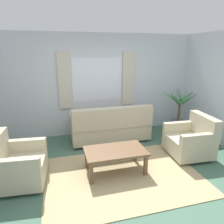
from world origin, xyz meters
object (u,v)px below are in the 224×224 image
object	(u,v)px
coffee_table	(115,153)
potted_plant	(179,113)
couch	(111,127)
armchair_left	(15,165)
armchair_right	(191,140)

from	to	relation	value
coffee_table	potted_plant	bearing A→B (deg)	34.23
couch	potted_plant	world-z (taller)	potted_plant
armchair_left	potted_plant	size ratio (longest dim) A/B	0.74
armchair_right	potted_plant	bearing A→B (deg)	160.75
armchair_left	coffee_table	bearing A→B (deg)	-88.25
couch	armchair_right	xyz separation A→B (m)	(1.45, -1.17, -0.01)
armchair_left	armchair_right	distance (m)	3.42
potted_plant	armchair_right	bearing A→B (deg)	-112.34
armchair_right	potted_plant	xyz separation A→B (m)	(0.56, 1.37, 0.14)
couch	armchair_left	world-z (taller)	couch
armchair_left	potted_plant	xyz separation A→B (m)	(3.99, 1.46, 0.14)
coffee_table	potted_plant	distance (m)	2.77
couch	potted_plant	bearing A→B (deg)	-174.38
couch	coffee_table	size ratio (longest dim) A/B	1.73
armchair_right	potted_plant	distance (m)	1.49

